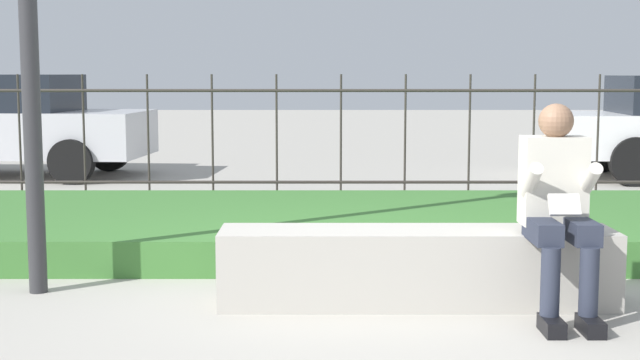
{
  "coord_description": "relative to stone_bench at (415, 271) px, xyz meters",
  "views": [
    {
      "loc": [
        -0.23,
        -5.54,
        1.47
      ],
      "look_at": [
        -0.22,
        0.56,
        0.73
      ],
      "focal_mm": 50.0,
      "sensor_mm": 36.0,
      "label": 1
    }
  ],
  "objects": [
    {
      "name": "ground_plane",
      "position": [
        -0.39,
        0.0,
        -0.22
      ],
      "size": [
        60.0,
        60.0,
        0.0
      ],
      "primitive_type": "plane",
      "color": "#A8A399"
    },
    {
      "name": "stone_bench",
      "position": [
        0.0,
        0.0,
        0.0
      ],
      "size": [
        2.49,
        0.49,
        0.48
      ],
      "color": "#ADA89E",
      "rests_on": "ground_plane"
    },
    {
      "name": "grass_berm",
      "position": [
        -0.39,
        2.11,
        -0.08
      ],
      "size": [
        9.61,
        2.82,
        0.27
      ],
      "color": "#3D7533",
      "rests_on": "ground_plane"
    },
    {
      "name": "iron_fence",
      "position": [
        -0.39,
        4.03,
        0.55
      ],
      "size": [
        7.61,
        0.03,
        1.45
      ],
      "color": "#332D28",
      "rests_on": "ground_plane"
    },
    {
      "name": "car_parked_left",
      "position": [
        -5.11,
        7.1,
        0.54
      ],
      "size": [
        4.05,
        2.05,
        1.44
      ],
      "rotation": [
        0.0,
        0.0,
        -0.08
      ],
      "color": "#B7B7BC",
      "rests_on": "ground_plane"
    },
    {
      "name": "person_seated_reader",
      "position": [
        0.81,
        -0.28,
        0.49
      ],
      "size": [
        0.42,
        0.73,
        1.28
      ],
      "color": "black",
      "rests_on": "ground_plane"
    }
  ]
}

